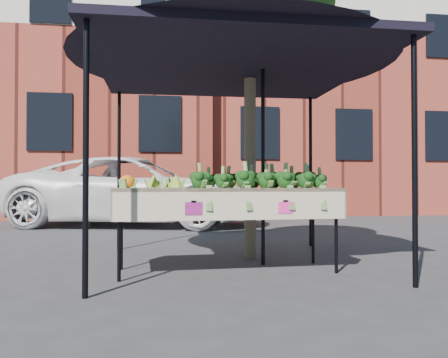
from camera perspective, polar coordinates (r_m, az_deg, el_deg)
ground at (r=5.01m, az=-2.67°, el=-11.47°), size 90.00×90.00×0.00m
table at (r=4.91m, az=0.32°, el=-6.39°), size 2.44×0.93×0.90m
canopy at (r=5.36m, az=1.08°, el=3.91°), size 3.16×3.16×2.74m
broccoli_heap at (r=4.98m, az=4.39°, el=0.23°), size 1.52×0.55×0.24m
romanesco_cluster at (r=4.82m, az=-7.50°, el=-0.05°), size 0.41×0.45×0.18m
cauliflower_pair at (r=4.80m, az=-12.10°, el=-0.14°), size 0.18×0.18×0.16m
vehicle at (r=11.05m, az=-10.91°, el=9.42°), size 2.21×2.99×5.81m
street_tree at (r=5.91m, az=3.30°, el=11.18°), size 2.19×2.19×4.32m
building_left at (r=17.88m, az=-22.84°, el=10.65°), size 12.00×8.00×9.00m
building_right at (r=19.23m, az=15.27°, el=9.03°), size 12.00×8.00×8.50m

